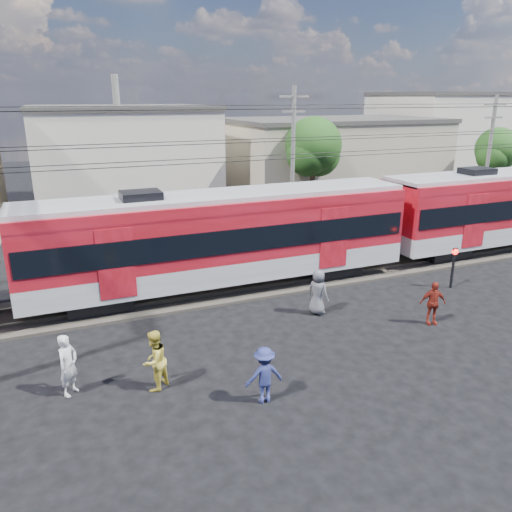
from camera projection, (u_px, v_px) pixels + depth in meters
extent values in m
plane|color=black|center=(336.00, 378.00, 14.62)|extent=(120.00, 120.00, 0.00)
cube|color=#2D2823|center=(239.00, 286.00, 21.63)|extent=(70.00, 3.40, 0.12)
cube|color=#59544C|center=(246.00, 289.00, 20.94)|extent=(70.00, 0.12, 0.12)
cube|color=#59544C|center=(233.00, 278.00, 22.25)|extent=(70.00, 0.12, 0.12)
cube|color=black|center=(98.00, 300.00, 19.38)|extent=(2.40, 2.20, 0.70)
cube|color=black|center=(327.00, 267.00, 23.15)|extent=(2.40, 2.20, 0.70)
cube|color=gray|center=(222.00, 264.00, 21.02)|extent=(16.00, 3.00, 0.90)
cube|color=maroon|center=(222.00, 226.00, 20.52)|extent=(16.00, 3.00, 2.40)
cube|color=black|center=(222.00, 232.00, 20.59)|extent=(15.68, 3.08, 0.95)
cube|color=gray|center=(221.00, 196.00, 20.14)|extent=(16.00, 2.60, 0.25)
cube|color=black|center=(438.00, 251.00, 25.56)|extent=(2.40, 2.20, 0.70)
cylinder|color=black|center=(244.00, 161.00, 19.36)|extent=(70.00, 0.03, 0.03)
cylinder|color=black|center=(232.00, 157.00, 20.59)|extent=(70.00, 0.03, 0.03)
cylinder|color=black|center=(244.00, 143.00, 19.15)|extent=(70.00, 0.03, 0.03)
cylinder|color=black|center=(232.00, 140.00, 20.38)|extent=(70.00, 0.03, 0.03)
cylinder|color=black|center=(275.00, 109.00, 16.29)|extent=(70.00, 0.03, 0.03)
cylinder|color=black|center=(210.00, 106.00, 22.44)|extent=(70.00, 0.03, 0.03)
cube|color=beige|center=(121.00, 159.00, 36.55)|extent=(12.00, 12.00, 7.00)
cube|color=#3F3D3A|center=(117.00, 108.00, 35.43)|extent=(12.24, 12.24, 0.30)
cube|color=gray|center=(331.00, 161.00, 39.94)|extent=(16.00, 10.00, 6.00)
cube|color=#3F3D3A|center=(333.00, 120.00, 38.98)|extent=(16.32, 10.20, 0.30)
cube|color=beige|center=(435.00, 139.00, 48.29)|extent=(10.00, 10.00, 8.00)
cube|color=#3F3D3A|center=(440.00, 94.00, 47.03)|extent=(10.20, 10.20, 0.30)
cylinder|color=slate|center=(293.00, 163.00, 28.71)|extent=(0.24, 0.24, 8.50)
cube|color=slate|center=(294.00, 96.00, 27.60)|extent=(1.80, 0.12, 0.12)
cube|color=slate|center=(294.00, 111.00, 27.84)|extent=(1.40, 0.12, 0.12)
cylinder|color=slate|center=(488.00, 158.00, 33.05)|extent=(0.24, 0.24, 8.00)
cube|color=slate|center=(496.00, 105.00, 32.02)|extent=(1.80, 0.12, 0.12)
cube|color=slate|center=(494.00, 118.00, 32.26)|extent=(1.40, 0.12, 0.12)
cylinder|color=#382619|center=(312.00, 190.00, 33.15)|extent=(0.36, 0.36, 3.92)
sphere|color=#184012|center=(313.00, 145.00, 32.25)|extent=(3.64, 3.64, 3.64)
sphere|color=#184012|center=(319.00, 155.00, 32.95)|extent=(2.80, 2.80, 2.80)
cylinder|color=#382619|center=(492.00, 182.00, 37.86)|extent=(0.36, 0.36, 3.36)
sphere|color=#184012|center=(497.00, 149.00, 37.10)|extent=(3.12, 3.12, 3.12)
sphere|color=#184012|center=(498.00, 156.00, 37.76)|extent=(2.40, 2.40, 2.40)
imported|color=silver|center=(68.00, 365.00, 13.63)|extent=(0.75, 0.76, 1.78)
imported|color=gold|center=(154.00, 361.00, 13.86)|extent=(1.09, 1.06, 1.76)
imported|color=navy|center=(264.00, 375.00, 13.30)|extent=(1.06, 0.64, 1.60)
imported|color=maroon|center=(433.00, 303.00, 17.92)|extent=(1.02, 0.67, 1.61)
imported|color=#55555A|center=(318.00, 292.00, 18.75)|extent=(0.91, 1.02, 1.75)
imported|color=silver|center=(502.00, 211.00, 32.72)|extent=(4.58, 2.61, 1.47)
cylinder|color=black|center=(453.00, 269.00, 21.34)|extent=(0.11, 0.11, 1.67)
sphere|color=#FF140C|center=(455.00, 252.00, 21.10)|extent=(0.26, 0.26, 0.26)
cube|color=black|center=(455.00, 252.00, 21.10)|extent=(0.23, 0.06, 0.33)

